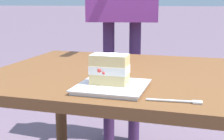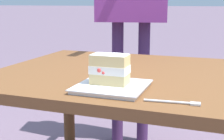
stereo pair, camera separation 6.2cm
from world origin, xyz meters
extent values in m
cylinder|color=brown|center=(0.68, -0.42, 0.32)|extent=(0.07, 0.07, 0.64)
cube|color=brown|center=(0.00, 0.00, 0.66)|extent=(1.47, 0.96, 0.04)
cube|color=white|center=(0.13, 0.29, 0.69)|extent=(0.23, 0.23, 0.01)
cube|color=white|center=(0.13, 0.29, 0.70)|extent=(0.24, 0.24, 0.00)
cube|color=#E0C17A|center=(0.14, 0.28, 0.72)|extent=(0.13, 0.07, 0.04)
cube|color=white|center=(0.14, 0.28, 0.75)|extent=(0.13, 0.08, 0.03)
sphere|color=red|center=(0.16, 0.32, 0.75)|extent=(0.02, 0.02, 0.02)
sphere|color=red|center=(0.15, 0.32, 0.75)|extent=(0.01, 0.01, 0.01)
cube|color=#E0C17A|center=(0.14, 0.28, 0.78)|extent=(0.13, 0.07, 0.04)
cube|color=white|center=(0.14, 0.28, 0.80)|extent=(0.13, 0.07, 0.00)
cylinder|color=silver|center=(-0.08, 0.39, 0.69)|extent=(0.14, 0.02, 0.01)
cube|color=silver|center=(-0.17, 0.38, 0.69)|extent=(0.03, 0.03, 0.01)
cylinder|color=silver|center=(0.20, 0.06, 0.73)|extent=(0.07, 0.07, 0.09)
cylinder|color=black|center=(0.20, 0.06, 0.76)|extent=(0.06, 0.06, 0.00)
cylinder|color=#452855|center=(0.45, -0.72, 0.43)|extent=(0.08, 0.08, 0.86)
cylinder|color=#452855|center=(0.28, -0.76, 0.43)|extent=(0.08, 0.08, 0.86)
camera|label=1|loc=(-0.18, 1.33, 0.98)|focal=50.99mm
camera|label=2|loc=(-0.24, 1.31, 0.98)|focal=50.99mm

